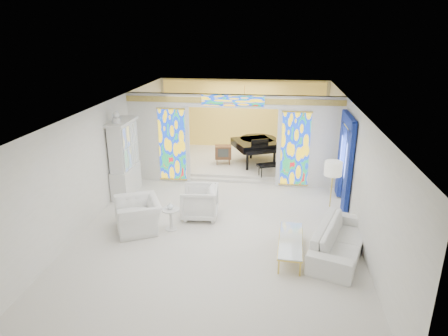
# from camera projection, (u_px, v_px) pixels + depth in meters

# --- Properties ---
(floor) EXTENTS (12.00, 12.00, 0.00)m
(floor) POSITION_uv_depth(u_px,v_px,m) (225.00, 207.00, 11.75)
(floor) COLOR silver
(floor) RESTS_ON ground
(ceiling) EXTENTS (7.00, 12.00, 0.02)m
(ceiling) POSITION_uv_depth(u_px,v_px,m) (225.00, 106.00, 10.76)
(ceiling) COLOR white
(ceiling) RESTS_ON wall_back
(wall_back) EXTENTS (7.00, 0.02, 3.00)m
(wall_back) POSITION_uv_depth(u_px,v_px,m) (243.00, 115.00, 16.87)
(wall_back) COLOR silver
(wall_back) RESTS_ON floor
(wall_front) EXTENTS (7.00, 0.02, 3.00)m
(wall_front) POSITION_uv_depth(u_px,v_px,m) (172.00, 289.00, 5.64)
(wall_front) COLOR silver
(wall_front) RESTS_ON floor
(wall_left) EXTENTS (0.02, 12.00, 3.00)m
(wall_left) POSITION_uv_depth(u_px,v_px,m) (107.00, 154.00, 11.68)
(wall_left) COLOR silver
(wall_left) RESTS_ON floor
(wall_right) EXTENTS (0.02, 12.00, 3.00)m
(wall_right) POSITION_uv_depth(u_px,v_px,m) (353.00, 164.00, 10.83)
(wall_right) COLOR silver
(wall_right) RESTS_ON floor
(partition_wall) EXTENTS (7.00, 0.22, 3.00)m
(partition_wall) POSITION_uv_depth(u_px,v_px,m) (233.00, 136.00, 13.07)
(partition_wall) COLOR silver
(partition_wall) RESTS_ON floor
(stained_glass_left) EXTENTS (0.90, 0.04, 2.40)m
(stained_glass_left) POSITION_uv_depth(u_px,v_px,m) (172.00, 145.00, 13.33)
(stained_glass_left) COLOR gold
(stained_glass_left) RESTS_ON partition_wall
(stained_glass_right) EXTENTS (0.90, 0.04, 2.40)m
(stained_glass_right) POSITION_uv_depth(u_px,v_px,m) (295.00, 149.00, 12.84)
(stained_glass_right) COLOR gold
(stained_glass_right) RESTS_ON partition_wall
(stained_glass_transom) EXTENTS (2.00, 0.04, 0.34)m
(stained_glass_transom) POSITION_uv_depth(u_px,v_px,m) (233.00, 101.00, 12.59)
(stained_glass_transom) COLOR gold
(stained_glass_transom) RESTS_ON partition_wall
(alcove_platform) EXTENTS (6.80, 3.80, 0.18)m
(alcove_platform) POSITION_uv_depth(u_px,v_px,m) (238.00, 161.00, 15.56)
(alcove_platform) COLOR silver
(alcove_platform) RESTS_ON floor
(gold_curtain_back) EXTENTS (6.70, 0.10, 2.90)m
(gold_curtain_back) POSITION_uv_depth(u_px,v_px,m) (243.00, 116.00, 16.76)
(gold_curtain_back) COLOR #FFD858
(gold_curtain_back) RESTS_ON wall_back
(chandelier) EXTENTS (0.48, 0.48, 0.30)m
(chandelier) POSITION_uv_depth(u_px,v_px,m) (244.00, 98.00, 14.63)
(chandelier) COLOR gold
(chandelier) RESTS_ON ceiling
(blue_drapes) EXTENTS (0.14, 1.85, 2.65)m
(blue_drapes) POSITION_uv_depth(u_px,v_px,m) (345.00, 153.00, 11.47)
(blue_drapes) COLOR navy
(blue_drapes) RESTS_ON wall_right
(china_cabinet) EXTENTS (0.56, 1.46, 2.72)m
(china_cabinet) POSITION_uv_depth(u_px,v_px,m) (125.00, 159.00, 12.31)
(china_cabinet) COLOR silver
(china_cabinet) RESTS_ON floor
(armchair_left) EXTENTS (1.53, 1.60, 0.81)m
(armchair_left) POSITION_uv_depth(u_px,v_px,m) (138.00, 215.00, 10.34)
(armchair_left) COLOR white
(armchair_left) RESTS_ON floor
(armchair_right) EXTENTS (1.05, 1.02, 0.90)m
(armchair_right) POSITION_uv_depth(u_px,v_px,m) (200.00, 202.00, 11.01)
(armchair_right) COLOR silver
(armchair_right) RESTS_ON floor
(sofa) EXTENTS (1.73, 2.67, 0.73)m
(sofa) POSITION_uv_depth(u_px,v_px,m) (340.00, 240.00, 9.21)
(sofa) COLOR silver
(sofa) RESTS_ON floor
(side_table) EXTENTS (0.56, 0.56, 0.58)m
(side_table) POSITION_uv_depth(u_px,v_px,m) (171.00, 216.00, 10.34)
(side_table) COLOR silver
(side_table) RESTS_ON floor
(vase) EXTENTS (0.21, 0.21, 0.18)m
(vase) POSITION_uv_depth(u_px,v_px,m) (170.00, 206.00, 10.24)
(vase) COLOR white
(vase) RESTS_ON side_table
(coffee_table) EXTENTS (0.63, 1.80, 0.40)m
(coffee_table) POSITION_uv_depth(u_px,v_px,m) (291.00, 241.00, 9.18)
(coffee_table) COLOR white
(coffee_table) RESTS_ON floor
(floor_lamp) EXTENTS (0.57, 0.57, 1.82)m
(floor_lamp) POSITION_uv_depth(u_px,v_px,m) (333.00, 172.00, 10.08)
(floor_lamp) COLOR gold
(floor_lamp) RESTS_ON floor
(grand_piano) EXTENTS (2.00, 2.97, 1.05)m
(grand_piano) POSITION_uv_depth(u_px,v_px,m) (257.00, 144.00, 14.95)
(grand_piano) COLOR black
(grand_piano) RESTS_ON alcove_platform
(tv_console) EXTENTS (0.65, 0.49, 0.69)m
(tv_console) POSITION_uv_depth(u_px,v_px,m) (223.00, 152.00, 14.81)
(tv_console) COLOR brown
(tv_console) RESTS_ON alcove_platform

